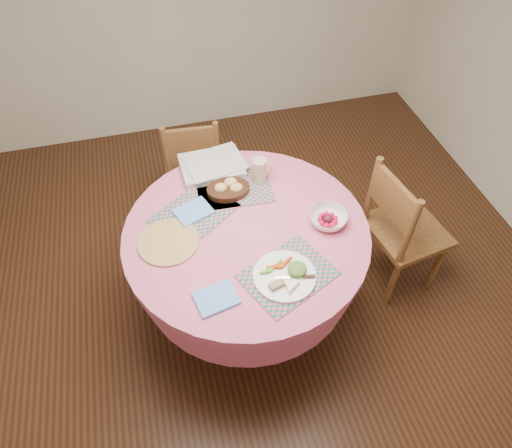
# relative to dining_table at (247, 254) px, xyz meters

# --- Properties ---
(ground) EXTENTS (4.00, 4.00, 0.00)m
(ground) POSITION_rel_dining_table_xyz_m (0.00, 0.00, -0.56)
(ground) COLOR #331C0F
(ground) RESTS_ON ground
(room_envelope) EXTENTS (4.01, 4.01, 2.71)m
(room_envelope) POSITION_rel_dining_table_xyz_m (0.00, 0.00, 1.16)
(room_envelope) COLOR silver
(room_envelope) RESTS_ON ground
(dining_table) EXTENTS (1.24, 1.24, 0.75)m
(dining_table) POSITION_rel_dining_table_xyz_m (0.00, 0.00, 0.00)
(dining_table) COLOR #D3628B
(dining_table) RESTS_ON ground
(chair_right) EXTENTS (0.47, 0.48, 0.92)m
(chair_right) POSITION_rel_dining_table_xyz_m (0.92, 0.01, -0.08)
(chair_right) COLOR brown
(chair_right) RESTS_ON ground
(chair_back) EXTENTS (0.42, 0.40, 0.84)m
(chair_back) POSITION_rel_dining_table_xyz_m (-0.14, 0.93, -0.12)
(chair_back) COLOR brown
(chair_back) RESTS_ON ground
(placemat_front) EXTENTS (0.49, 0.44, 0.01)m
(placemat_front) POSITION_rel_dining_table_xyz_m (0.12, -0.32, 0.20)
(placemat_front) COLOR #126664
(placemat_front) RESTS_ON dining_table
(placemat_left) EXTENTS (0.50, 0.48, 0.01)m
(placemat_left) POSITION_rel_dining_table_xyz_m (-0.23, 0.17, 0.20)
(placemat_left) COLOR #126664
(placemat_left) RESTS_ON dining_table
(placemat_back) EXTENTS (0.42, 0.32, 0.01)m
(placemat_back) POSITION_rel_dining_table_xyz_m (0.01, 0.31, 0.20)
(placemat_back) COLOR #126664
(placemat_back) RESTS_ON dining_table
(wicker_trivet) EXTENTS (0.30, 0.30, 0.01)m
(wicker_trivet) POSITION_rel_dining_table_xyz_m (-0.39, 0.01, 0.20)
(wicker_trivet) COLOR #A37E46
(wicker_trivet) RESTS_ON dining_table
(napkin_near) EXTENTS (0.20, 0.17, 0.01)m
(napkin_near) POSITION_rel_dining_table_xyz_m (-0.23, -0.36, 0.20)
(napkin_near) COLOR #6195FA
(napkin_near) RESTS_ON dining_table
(napkin_far) EXTENTS (0.22, 0.19, 0.01)m
(napkin_far) POSITION_rel_dining_table_xyz_m (-0.24, 0.18, 0.21)
(napkin_far) COLOR #6195FA
(napkin_far) RESTS_ON placemat_left
(dinner_plate) EXTENTS (0.29, 0.29, 0.05)m
(dinner_plate) POSITION_rel_dining_table_xyz_m (0.11, -0.33, 0.22)
(dinner_plate) COLOR white
(dinner_plate) RESTS_ON placemat_front
(bread_bowl) EXTENTS (0.23, 0.23, 0.08)m
(bread_bowl) POSITION_rel_dining_table_xyz_m (-0.03, 0.28, 0.23)
(bread_bowl) COLOR black
(bread_bowl) RESTS_ON placemat_back
(latte_mug) EXTENTS (0.12, 0.08, 0.14)m
(latte_mug) POSITION_rel_dining_table_xyz_m (0.16, 0.33, 0.27)
(latte_mug) COLOR tan
(latte_mug) RESTS_ON placemat_back
(fruit_bowl) EXTENTS (0.25, 0.25, 0.06)m
(fruit_bowl) POSITION_rel_dining_table_xyz_m (0.41, -0.06, 0.22)
(fruit_bowl) COLOR white
(fruit_bowl) RESTS_ON dining_table
(newspaper_stack) EXTENTS (0.37, 0.31, 0.04)m
(newspaper_stack) POSITION_rel_dining_table_xyz_m (-0.08, 0.49, 0.22)
(newspaper_stack) COLOR silver
(newspaper_stack) RESTS_ON dining_table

